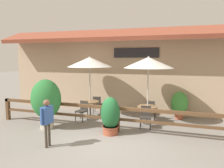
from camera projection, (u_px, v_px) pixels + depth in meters
name	position (u px, v px, depth m)	size (l,w,h in m)	color
ground_plane	(108.00, 141.00, 7.26)	(60.00, 60.00, 0.00)	gray
building_facade	(135.00, 70.00, 10.87)	(14.28, 1.49, 4.23)	tan
patio_railing	(118.00, 113.00, 8.17)	(10.40, 0.14, 0.95)	brown
patio_umbrella_near	(90.00, 62.00, 10.02)	(2.05, 2.05, 2.83)	#B7B2A8
dining_table_near	(90.00, 104.00, 10.26)	(0.84, 0.84, 0.74)	olive
chair_near_streetside	(82.00, 110.00, 9.63)	(0.49, 0.49, 0.86)	#332D28
chair_near_wallside	(97.00, 104.00, 10.90)	(0.48, 0.48, 0.86)	#332D28
patio_umbrella_middle	(148.00, 63.00, 8.98)	(2.05, 2.05, 2.83)	#B7B2A8
dining_table_middle	(147.00, 110.00, 9.22)	(0.84, 0.84, 0.74)	olive
chair_middle_streetside	(146.00, 116.00, 8.62)	(0.47, 0.47, 0.86)	#332D28
chair_middle_wallside	(151.00, 109.00, 9.83)	(0.43, 0.43, 0.86)	#332D28
potted_plant_broad_leaf	(46.00, 100.00, 8.47)	(1.18, 1.07, 1.94)	#B7AD99
potted_plant_tall_tropical	(110.00, 116.00, 7.86)	(0.70, 0.63, 1.37)	#9E4C33
potted_plant_corner_fern	(179.00, 104.00, 9.86)	(0.74, 0.67, 1.25)	#9E4C33
pedestrian	(47.00, 117.00, 6.70)	(0.22, 0.53, 1.50)	#42382D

